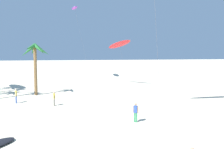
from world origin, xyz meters
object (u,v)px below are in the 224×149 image
at_px(flying_kite_4, 75,8).
at_px(person_mid_field, 16,95).
at_px(flying_kite_3, 119,44).
at_px(person_foreground_walker, 136,112).
at_px(person_far_watcher, 54,98).
at_px(palm_tree_4, 35,54).

distance_m(flying_kite_4, person_mid_field, 28.73).
bearing_deg(flying_kite_3, flying_kite_4, 123.85).
bearing_deg(person_mid_field, person_foreground_walker, -40.48).
bearing_deg(flying_kite_3, person_far_watcher, -123.94).
bearing_deg(flying_kite_4, flying_kite_3, -56.15).
bearing_deg(person_far_watcher, flying_kite_4, 83.78).
height_order(flying_kite_3, person_far_watcher, flying_kite_3).
bearing_deg(person_far_watcher, flying_kite_3, 56.06).
xyz_separation_m(palm_tree_4, person_mid_field, (-1.67, -5.51, -4.78)).
distance_m(flying_kite_4, person_foreground_walker, 37.31).
distance_m(person_foreground_walker, person_mid_field, 15.86).
height_order(flying_kite_3, person_foreground_walker, flying_kite_3).
bearing_deg(person_foreground_walker, palm_tree_4, 123.34).
height_order(palm_tree_4, flying_kite_3, flying_kite_3).
relative_size(flying_kite_3, person_mid_field, 5.31).
bearing_deg(palm_tree_4, flying_kite_3, 29.76).
xyz_separation_m(palm_tree_4, flying_kite_3, (13.13, 7.51, 1.51)).
xyz_separation_m(palm_tree_4, flying_kite_4, (5.75, 18.51, 9.13)).
xyz_separation_m(palm_tree_4, person_far_watcher, (2.90, -7.70, -4.82)).
bearing_deg(person_far_watcher, person_foreground_walker, -47.21).
height_order(palm_tree_4, person_far_watcher, palm_tree_4).
relative_size(palm_tree_4, flying_kite_4, 0.47).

